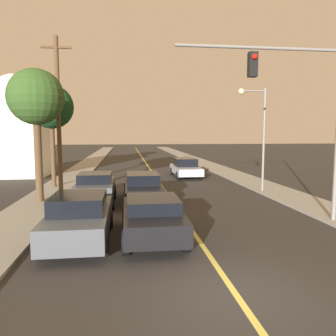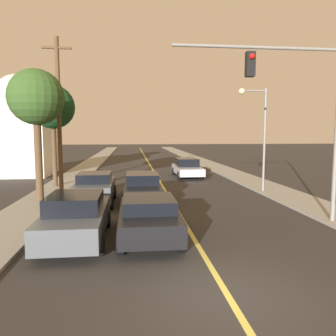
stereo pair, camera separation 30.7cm
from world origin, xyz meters
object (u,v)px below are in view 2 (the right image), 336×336
Objects in this scene: car_outer_lane_front at (76,217)px; traffic_signal_mast at (301,100)px; domed_building_left at (19,131)px; car_far_oncoming at (187,168)px; utility_pole_left at (59,114)px; car_outer_lane_second at (95,187)px; tree_left_far at (53,108)px; car_near_lane_front at (149,216)px; tree_left_near at (36,99)px; car_near_lane_second at (142,186)px; streetlamp_right at (258,124)px.

traffic_signal_mast is (8.27, 1.03, 4.04)m from car_outer_lane_front.
traffic_signal_mast is 23.44m from domed_building_left.
car_far_oncoming is 0.58× the size of utility_pole_left.
tree_left_far reaches higher than car_outer_lane_second.
car_outer_lane_front reaches higher than car_near_lane_front.
tree_left_far is at bearing 93.63° from tree_left_near.
car_near_lane_second is 8.61m from tree_left_far.
tree_left_far is at bearing 138.40° from traffic_signal_mast.
domed_building_left is at bearing -11.38° from car_far_oncoming.
car_far_oncoming is 8.78m from streetlamp_right.
tree_left_near is (-9.25, -9.10, 4.53)m from car_far_oncoming.
car_near_lane_front is 10.04m from utility_pole_left.
utility_pole_left is at bearing -71.78° from tree_left_far.
car_near_lane_front is 0.51× the size of utility_pole_left.
domed_building_left reaches higher than tree_left_far.
car_near_lane_second is at bearing 0.15° from tree_left_near.
car_outer_lane_front is 19.99m from domed_building_left.
tree_left_far is (-3.17, 5.36, 4.39)m from car_outer_lane_second.
utility_pole_left is 1.31× the size of tree_left_near.
traffic_signal_mast is (8.27, -4.79, 4.00)m from car_outer_lane_second.
car_far_oncoming is 0.75× the size of tree_left_near.
car_outer_lane_front is 8.28m from tree_left_near.
utility_pole_left is (-10.40, 7.00, -0.21)m from traffic_signal_mast.
domed_building_left reaches higher than car_outer_lane_second.
traffic_signal_mast reaches higher than streetlamp_right.
tree_left_near reaches higher than car_near_lane_second.
car_outer_lane_second is 0.66× the size of tree_left_far.
car_outer_lane_front is (-2.40, 0.06, 0.03)m from car_near_lane_front.
utility_pole_left is at bearing 159.73° from car_near_lane_second.
car_near_lane_front is 0.68× the size of tree_left_far.
tree_left_near is 0.78× the size of domed_building_left.
car_outer_lane_second is at bearing 56.39° from car_far_oncoming.
tree_left_near reaches higher than car_near_lane_front.
car_outer_lane_second is at bearing 90.00° from car_outer_lane_front.
utility_pole_left reaches higher than tree_left_far.
utility_pole_left is at bearing 133.95° from car_outer_lane_second.
streetlamp_right is 12.97m from tree_left_far.
car_outer_lane_second is at bearing -167.45° from car_near_lane_second.
car_outer_lane_second is 0.63× the size of traffic_signal_mast.
domed_building_left is (-15.87, 17.23, -1.10)m from traffic_signal_mast.
tree_left_near reaches higher than tree_left_far.
car_near_lane_front is at bearing -90.00° from car_near_lane_second.
tree_left_far is (-11.44, 10.16, 0.38)m from traffic_signal_mast.
car_near_lane_front is 16.01m from car_far_oncoming.
streetlamp_right reaches higher than car_near_lane_second.
utility_pole_left is 1.32× the size of tree_left_far.
car_near_lane_front is at bearing -1.52° from car_outer_lane_front.
domed_building_left is at bearing 148.41° from streetlamp_right.
domed_building_left reaches higher than streetlamp_right.
traffic_signal_mast is at bearing -41.60° from tree_left_far.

